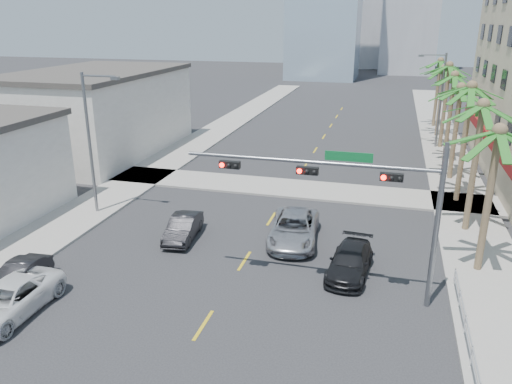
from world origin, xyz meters
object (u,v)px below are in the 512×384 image
(traffic_signal_mast, at_px, (360,192))
(car_parked_far, at_px, (8,300))
(car_lane_center, at_px, (294,228))
(car_lane_left, at_px, (183,228))
(car_parked_mid, at_px, (19,276))
(car_lane_right, at_px, (350,262))

(traffic_signal_mast, bearing_deg, car_parked_far, -158.97)
(car_lane_center, bearing_deg, car_lane_left, -173.52)
(car_parked_far, bearing_deg, car_lane_center, 45.96)
(car_parked_mid, bearing_deg, car_lane_center, 32.09)
(car_lane_left, bearing_deg, car_lane_center, 5.19)
(car_parked_far, distance_m, car_lane_right, 15.62)
(car_parked_mid, relative_size, car_lane_left, 0.94)
(car_parked_mid, bearing_deg, traffic_signal_mast, 7.88)
(car_parked_far, distance_m, car_lane_center, 14.71)
(car_lane_center, bearing_deg, traffic_signal_mast, -58.94)
(car_lane_left, xyz_separation_m, car_lane_center, (6.20, 1.29, 0.12))
(traffic_signal_mast, relative_size, car_lane_center, 1.97)
(car_lane_left, bearing_deg, car_lane_right, -16.82)
(car_lane_left, distance_m, car_lane_center, 6.33)
(car_parked_mid, distance_m, car_lane_left, 8.92)
(car_parked_mid, height_order, car_lane_left, car_lane_left)
(car_parked_far, xyz_separation_m, car_lane_right, (13.69, 7.51, -0.06))
(traffic_signal_mast, xyz_separation_m, car_parked_far, (-14.05, -5.40, -4.33))
(car_parked_mid, distance_m, car_parked_far, 2.31)
(car_parked_mid, distance_m, car_lane_center, 14.24)
(car_parked_mid, height_order, car_lane_center, car_lane_center)
(traffic_signal_mast, xyz_separation_m, car_lane_right, (-0.36, 2.11, -4.39))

